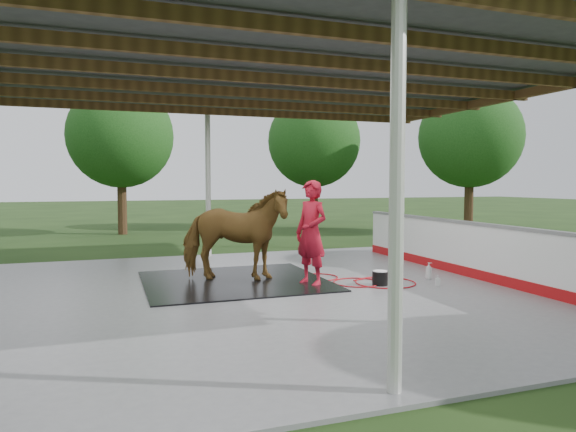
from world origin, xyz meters
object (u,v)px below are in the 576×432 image
object	(u,v)px
horse	(234,235)
wash_bucket	(380,278)
handler	(311,233)
dasher_board	(469,250)

from	to	relation	value
horse	wash_bucket	size ratio (longest dim) A/B	7.22
handler	wash_bucket	world-z (taller)	handler
wash_bucket	horse	bearing A→B (deg)	153.55
dasher_board	wash_bucket	xyz separation A→B (m)	(-2.22, -0.23, -0.40)
dasher_board	handler	size ratio (longest dim) A/B	3.99
handler	wash_bucket	distance (m)	1.57
dasher_board	wash_bucket	world-z (taller)	dasher_board
dasher_board	handler	bearing A→B (deg)	175.79
dasher_board	wash_bucket	distance (m)	2.27
horse	handler	size ratio (longest dim) A/B	1.08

